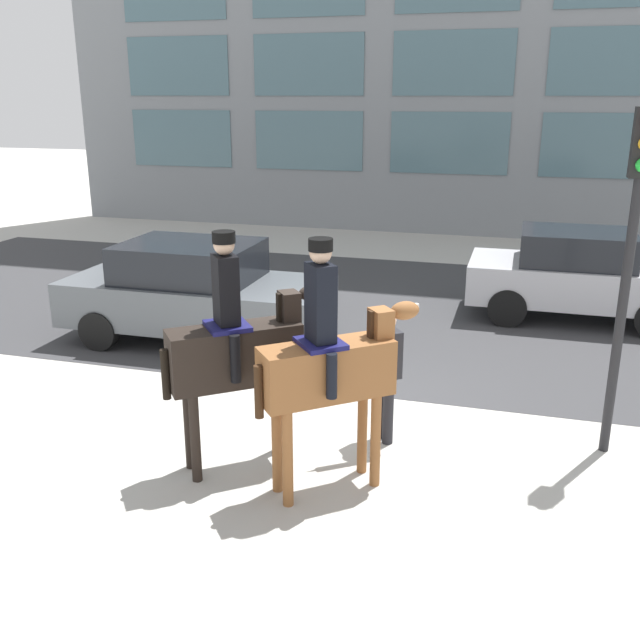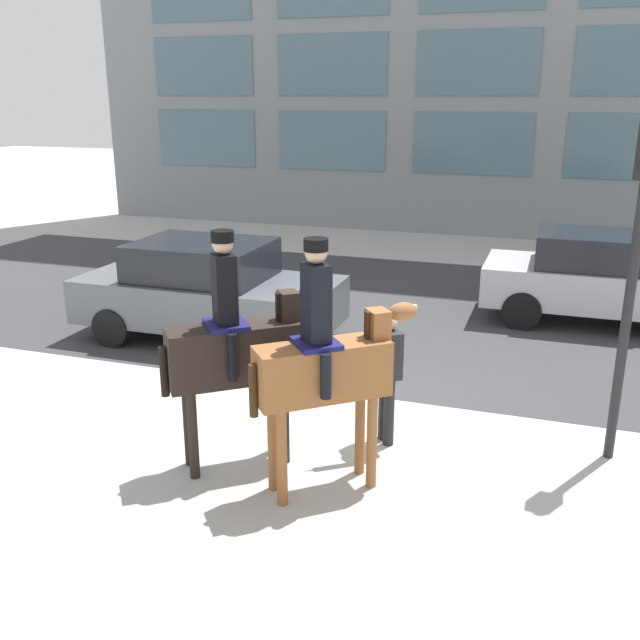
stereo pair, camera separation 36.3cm
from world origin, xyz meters
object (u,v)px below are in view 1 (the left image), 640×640
at_px(street_car_near_lane, 196,292).
at_px(pedestrian_bystander, 386,367).
at_px(mounted_horse_lead, 237,349).
at_px(street_car_far_lane, 578,274).
at_px(mounted_horse_companion, 330,364).
at_px(traffic_light, 633,231).

bearing_deg(street_car_near_lane, pedestrian_bystander, -36.45).
distance_m(mounted_horse_lead, street_car_near_lane, 4.50).
relative_size(pedestrian_bystander, street_car_far_lane, 0.41).
relative_size(street_car_near_lane, street_car_far_lane, 1.11).
relative_size(mounted_horse_companion, street_car_far_lane, 0.68).
relative_size(pedestrian_bystander, traffic_light, 0.42).
height_order(mounted_horse_lead, mounted_horse_companion, mounted_horse_companion).
height_order(street_car_near_lane, street_car_far_lane, street_car_near_lane).
bearing_deg(pedestrian_bystander, traffic_light, 154.44).
xyz_separation_m(pedestrian_bystander, traffic_light, (2.54, 0.46, 1.66)).
distance_m(street_car_near_lane, traffic_light, 6.96).
relative_size(pedestrian_bystander, street_car_near_lane, 0.37).
bearing_deg(traffic_light, street_car_near_lane, 159.80).
xyz_separation_m(mounted_horse_lead, mounted_horse_companion, (1.08, -0.19, 0.02)).
bearing_deg(street_car_near_lane, street_car_far_lane, 26.23).
distance_m(mounted_horse_lead, street_car_far_lane, 7.93).
distance_m(street_car_near_lane, street_car_far_lane, 6.96).
bearing_deg(mounted_horse_lead, pedestrian_bystander, -2.82).
height_order(street_car_near_lane, traffic_light, traffic_light).
bearing_deg(pedestrian_bystander, street_car_far_lane, -148.68).
bearing_deg(street_car_near_lane, mounted_horse_companion, -49.47).
bearing_deg(mounted_horse_companion, mounted_horse_lead, 130.53).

